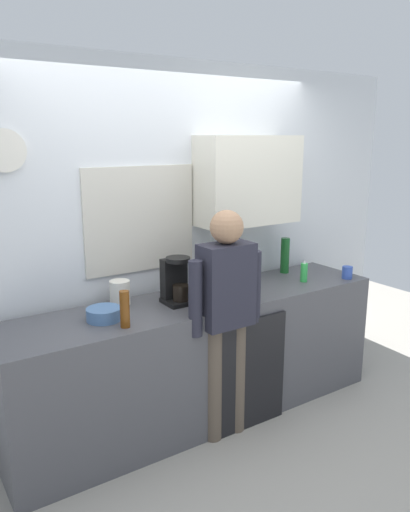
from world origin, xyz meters
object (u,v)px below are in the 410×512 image
object	(u,v)px
bottle_dark_sauce	(218,286)
bottle_red_vinegar	(197,282)
bottle_amber_beer	(125,309)
storage_canister	(120,293)
person_at_sink	(226,307)
coffee_maker	(176,282)
dish_soap	(304,272)
bottle_green_wine	(285,255)
mixing_bowl	(104,314)
cup_blue_mug	(347,273)
bottle_olive_oil	(218,277)
potted_plant	(240,269)

from	to	relation	value
bottle_dark_sauce	bottle_red_vinegar	size ratio (longest dim) A/B	0.82
bottle_amber_beer	storage_canister	distance (m)	0.43
bottle_red_vinegar	person_at_sink	bearing A→B (deg)	-90.24
coffee_maker	bottle_amber_beer	world-z (taller)	coffee_maker
bottle_red_vinegar	dish_soap	distance (m)	0.93
dish_soap	bottle_green_wine	bearing A→B (deg)	79.02
mixing_bowl	coffee_maker	bearing A→B (deg)	4.79
mixing_bowl	storage_canister	bearing A→B (deg)	46.53
bottle_red_vinegar	storage_canister	xyz separation A→B (m)	(-0.54, 0.14, -0.03)
bottle_dark_sauce	bottle_amber_beer	xyz separation A→B (m)	(-0.79, -0.14, 0.02)
bottle_dark_sauce	storage_canister	size ratio (longest dim) A/B	1.06
bottle_dark_sauce	mixing_bowl	distance (m)	0.85
bottle_red_vinegar	bottle_amber_beer	xyz separation A→B (m)	(-0.68, -0.26, 0.00)
bottle_red_vinegar	cup_blue_mug	distance (m)	1.31
bottle_amber_beer	mixing_bowl	world-z (taller)	bottle_amber_beer
storage_canister	mixing_bowl	bearing A→B (deg)	-133.47
bottle_amber_beer	bottle_olive_oil	bearing A→B (deg)	15.88
coffee_maker	bottle_amber_beer	bearing A→B (deg)	-155.02
mixing_bowl	dish_soap	size ratio (longest dim) A/B	1.22
bottle_red_vinegar	person_at_sink	world-z (taller)	person_at_sink
bottle_dark_sauce	person_at_sink	xyz separation A→B (m)	(-0.11, -0.24, -0.06)
bottle_olive_oil	cup_blue_mug	distance (m)	1.14
bottle_dark_sauce	cup_blue_mug	world-z (taller)	bottle_dark_sauce
cup_blue_mug	bottle_olive_oil	bearing A→B (deg)	166.57
bottle_red_vinegar	storage_canister	bearing A→B (deg)	165.16
mixing_bowl	storage_canister	size ratio (longest dim) A/B	1.29
bottle_olive_oil	bottle_dark_sauce	distance (m)	0.13
mixing_bowl	potted_plant	size ratio (longest dim) A/B	0.96
cup_blue_mug	person_at_sink	size ratio (longest dim) A/B	0.06
dish_soap	bottle_olive_oil	bearing A→B (deg)	169.81
bottle_dark_sauce	storage_canister	world-z (taller)	bottle_dark_sauce
bottle_green_wine	person_at_sink	size ratio (longest dim) A/B	0.19
bottle_dark_sauce	storage_canister	xyz separation A→B (m)	(-0.64, 0.26, -0.01)
storage_canister	person_at_sink	xyz separation A→B (m)	(0.54, -0.51, -0.06)
coffee_maker	bottle_dark_sauce	xyz separation A→B (m)	(0.29, -0.09, -0.06)
bottle_olive_oil	cup_blue_mug	world-z (taller)	bottle_olive_oil
bottle_red_vinegar	storage_canister	world-z (taller)	bottle_red_vinegar
bottle_green_wine	potted_plant	distance (m)	0.56
bottle_olive_oil	bottle_amber_beer	distance (m)	0.89
bottle_amber_beer	person_at_sink	xyz separation A→B (m)	(0.68, -0.10, -0.09)
coffee_maker	mixing_bowl	distance (m)	0.57
bottle_dark_sauce	dish_soap	bearing A→B (deg)	-2.21
bottle_dark_sauce	bottle_green_wine	world-z (taller)	bottle_green_wine
bottle_red_vinegar	cup_blue_mug	bearing A→B (deg)	-12.47
bottle_dark_sauce	dish_soap	distance (m)	0.81
potted_plant	person_at_sink	size ratio (longest dim) A/B	0.14
mixing_bowl	dish_soap	world-z (taller)	dish_soap
dish_soap	storage_canister	world-z (taller)	dish_soap
coffee_maker	mixing_bowl	world-z (taller)	coffee_maker
bottle_olive_oil	potted_plant	distance (m)	0.26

